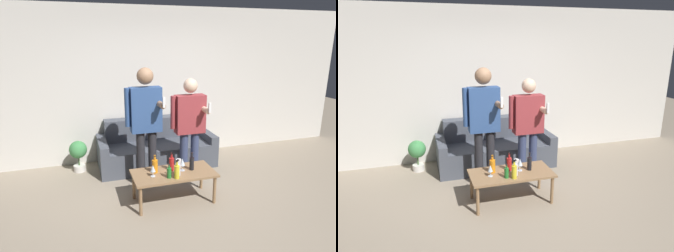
% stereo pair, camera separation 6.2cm
% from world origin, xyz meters
% --- Properties ---
extents(ground_plane, '(16.00, 16.00, 0.00)m').
position_xyz_m(ground_plane, '(0.00, 0.00, 0.00)').
color(ground_plane, gray).
extents(wall_back, '(8.00, 0.06, 2.70)m').
position_xyz_m(wall_back, '(0.00, 2.15, 1.35)').
color(wall_back, silver).
rests_on(wall_back, ground_plane).
extents(couch, '(1.99, 0.84, 0.80)m').
position_xyz_m(couch, '(-0.01, 1.72, 0.29)').
color(couch, '#474C56').
rests_on(couch, ground_plane).
extents(coffee_table, '(1.11, 0.54, 0.42)m').
position_xyz_m(coffee_table, '(-0.11, 0.40, 0.38)').
color(coffee_table, '#8E6B47').
rests_on(coffee_table, ground_plane).
extents(bottle_orange, '(0.07, 0.07, 0.25)m').
position_xyz_m(bottle_orange, '(-0.12, 0.47, 0.52)').
color(bottle_orange, '#B21E1E').
rests_on(bottle_orange, coffee_table).
extents(bottle_green, '(0.08, 0.08, 0.25)m').
position_xyz_m(bottle_green, '(-0.35, 0.47, 0.52)').
color(bottle_green, orange).
rests_on(bottle_green, coffee_table).
extents(bottle_dark, '(0.07, 0.07, 0.22)m').
position_xyz_m(bottle_dark, '(-0.09, 0.30, 0.51)').
color(bottle_dark, silver).
rests_on(bottle_dark, coffee_table).
extents(bottle_yellow, '(0.06, 0.06, 0.25)m').
position_xyz_m(bottle_yellow, '(0.15, 0.41, 0.52)').
color(bottle_yellow, black).
rests_on(bottle_yellow, coffee_table).
extents(bottle_red, '(0.06, 0.06, 0.19)m').
position_xyz_m(bottle_red, '(-0.22, 0.26, 0.50)').
color(bottle_red, '#23752D').
rests_on(bottle_red, coffee_table).
extents(bottle_clear, '(0.07, 0.07, 0.24)m').
position_xyz_m(bottle_clear, '(-0.13, 0.22, 0.52)').
color(bottle_clear, yellow).
rests_on(bottle_clear, coffee_table).
extents(wine_glass_near, '(0.07, 0.07, 0.17)m').
position_xyz_m(wine_glass_near, '(0.02, 0.42, 0.54)').
color(wine_glass_near, silver).
rests_on(wine_glass_near, coffee_table).
extents(wine_glass_far, '(0.07, 0.07, 0.16)m').
position_xyz_m(wine_glass_far, '(-0.41, 0.36, 0.53)').
color(wine_glass_far, silver).
rests_on(wine_glass_far, coffee_table).
extents(cup_on_table, '(0.07, 0.07, 0.10)m').
position_xyz_m(cup_on_table, '(0.02, 0.58, 0.47)').
color(cup_on_table, white).
rests_on(cup_on_table, coffee_table).
extents(person_standing_left, '(0.52, 0.45, 1.77)m').
position_xyz_m(person_standing_left, '(-0.36, 0.96, 1.05)').
color(person_standing_left, '#232328').
rests_on(person_standing_left, ground_plane).
extents(person_standing_right, '(0.53, 0.42, 1.59)m').
position_xyz_m(person_standing_right, '(0.33, 0.97, 0.93)').
color(person_standing_right, navy).
rests_on(person_standing_right, ground_plane).
extents(potted_plant, '(0.29, 0.29, 0.53)m').
position_xyz_m(potted_plant, '(-1.32, 1.79, 0.34)').
color(potted_plant, silver).
rests_on(potted_plant, ground_plane).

